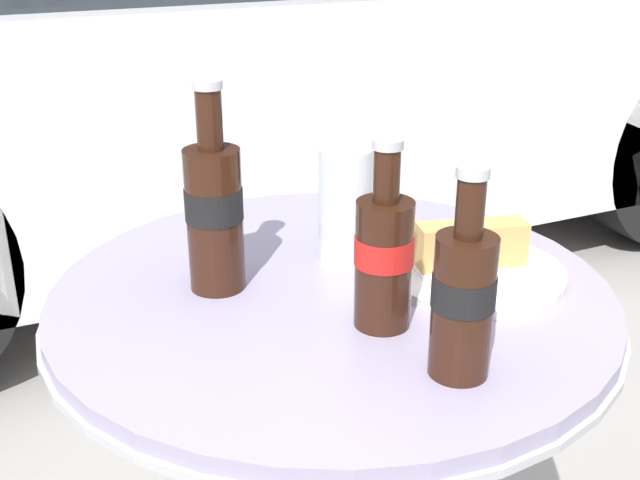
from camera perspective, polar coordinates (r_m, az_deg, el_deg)
bistro_table at (r=1.08m, az=0.79°, el=-11.49°), size 0.71×0.71×0.70m
cola_bottle_left at (r=0.96m, az=-7.54°, el=2.11°), size 0.07×0.07×0.26m
cola_bottle_right at (r=0.88m, az=4.57°, el=-1.09°), size 0.07×0.07×0.22m
cola_bottle_center at (r=0.79m, az=10.15°, el=-4.00°), size 0.06×0.06×0.22m
drinking_glass at (r=1.04m, az=1.80°, el=2.13°), size 0.07×0.07×0.15m
lunch_plate_near at (r=1.03m, az=10.80°, el=-1.65°), size 0.23×0.23×0.07m
parked_car at (r=2.91m, az=-5.68°, el=13.67°), size 4.08×1.74×1.42m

